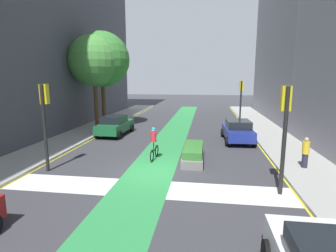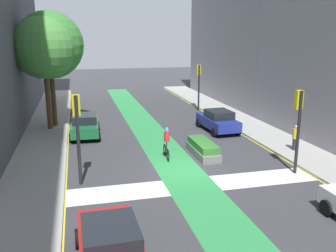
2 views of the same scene
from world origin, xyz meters
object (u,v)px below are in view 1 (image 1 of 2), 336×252
(car_blue_right_far, at_px, (238,131))
(pedestrian_sidewalk_right_a, at_px, (305,152))
(street_tree_far, at_px, (94,61))
(cyclist_in_lane, at_px, (154,143))
(median_planter, at_px, (193,154))
(traffic_signal_far_right, at_px, (241,94))
(car_green_left_far, at_px, (115,125))
(traffic_signal_near_left, at_px, (45,111))
(street_tree_near, at_px, (102,60))
(traffic_signal_near_right, at_px, (285,119))

(car_blue_right_far, distance_m, pedestrian_sidewalk_right_a, 6.36)
(car_blue_right_far, relative_size, street_tree_far, 0.53)
(car_blue_right_far, height_order, cyclist_in_lane, cyclist_in_lane)
(median_planter, bearing_deg, traffic_signal_far_right, 72.66)
(street_tree_far, distance_m, median_planter, 13.40)
(traffic_signal_far_right, bearing_deg, pedestrian_sidewalk_right_a, -83.22)
(car_green_left_far, relative_size, street_tree_far, 0.53)
(traffic_signal_near_left, bearing_deg, car_green_left_far, 86.82)
(car_green_left_far, bearing_deg, pedestrian_sidewalk_right_a, -29.07)
(traffic_signal_near_left, relative_size, cyclist_in_lane, 2.29)
(traffic_signal_near_left, distance_m, median_planter, 7.91)
(traffic_signal_far_right, xyz_separation_m, street_tree_near, (-12.64, -3.43, 3.16))
(traffic_signal_near_right, height_order, median_planter, traffic_signal_near_right)
(traffic_signal_near_left, bearing_deg, traffic_signal_far_right, 54.15)
(cyclist_in_lane, xyz_separation_m, street_tree_near, (-6.50, 9.25, 5.15))
(traffic_signal_near_right, bearing_deg, cyclist_in_lane, 147.88)
(traffic_signal_near_right, height_order, cyclist_in_lane, traffic_signal_near_right)
(traffic_signal_far_right, bearing_deg, traffic_signal_near_right, -91.08)
(car_green_left_far, height_order, street_tree_far, street_tree_far)
(traffic_signal_near_right, relative_size, pedestrian_sidewalk_right_a, 2.78)
(traffic_signal_near_right, xyz_separation_m, car_green_left_far, (-10.19, 9.66, -2.17))
(car_green_left_far, xyz_separation_m, pedestrian_sidewalk_right_a, (12.09, -6.72, 0.12))
(traffic_signal_near_right, distance_m, traffic_signal_far_right, 16.34)
(traffic_signal_near_right, height_order, street_tree_near, street_tree_near)
(traffic_signal_far_right, xyz_separation_m, pedestrian_sidewalk_right_a, (1.59, -13.40, -2.04))
(traffic_signal_near_right, xyz_separation_m, street_tree_far, (-12.64, 11.94, 2.99))
(car_blue_right_far, bearing_deg, pedestrian_sidewalk_right_a, -65.61)
(street_tree_near, bearing_deg, pedestrian_sidewalk_right_a, -35.02)
(street_tree_far, relative_size, median_planter, 2.45)
(traffic_signal_near_right, distance_m, pedestrian_sidewalk_right_a, 4.06)
(car_blue_right_far, distance_m, street_tree_far, 13.38)
(traffic_signal_near_left, height_order, median_planter, traffic_signal_near_left)
(traffic_signal_near_right, distance_m, street_tree_near, 18.12)
(cyclist_in_lane, bearing_deg, car_blue_right_far, 44.79)
(street_tree_near, bearing_deg, car_green_left_far, -56.59)
(pedestrian_sidewalk_right_a, relative_size, street_tree_near, 0.18)
(car_blue_right_far, bearing_deg, traffic_signal_near_right, -85.25)
(traffic_signal_near_left, height_order, pedestrian_sidewalk_right_a, traffic_signal_near_left)
(traffic_signal_near_right, xyz_separation_m, street_tree_near, (-12.33, 12.91, 3.15))
(street_tree_near, xyz_separation_m, median_planter, (8.70, -9.19, -5.71))
(cyclist_in_lane, bearing_deg, pedestrian_sidewalk_right_a, -5.35)
(car_green_left_far, distance_m, pedestrian_sidewalk_right_a, 13.83)
(street_tree_near, bearing_deg, traffic_signal_near_left, -81.90)
(traffic_signal_near_right, bearing_deg, car_green_left_far, 136.52)
(pedestrian_sidewalk_right_a, height_order, median_planter, pedestrian_sidewalk_right_a)
(pedestrian_sidewalk_right_a, height_order, street_tree_near, street_tree_near)
(car_blue_right_far, relative_size, cyclist_in_lane, 2.31)
(median_planter, bearing_deg, cyclist_in_lane, -178.42)
(traffic_signal_far_right, height_order, street_tree_far, street_tree_far)
(traffic_signal_near_left, xyz_separation_m, car_blue_right_far, (9.93, 7.56, -2.18))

